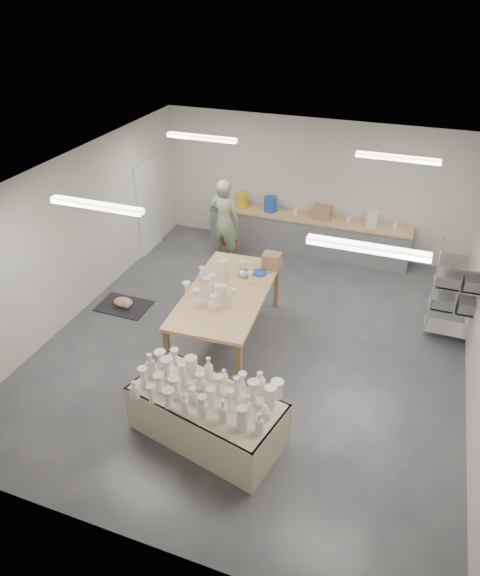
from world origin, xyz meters
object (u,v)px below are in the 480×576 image
at_px(work_table, 228,290).
at_px(drying_table, 207,413).
at_px(red_stool, 229,242).
at_px(potter, 224,221).

bearing_deg(work_table, drying_table, -79.71).
xyz_separation_m(drying_table, red_stool, (-1.67, 5.17, -0.11)).
relative_size(potter, red_stool, 4.78).
relative_size(drying_table, red_stool, 5.66).
relative_size(work_table, red_stool, 6.74).
relative_size(drying_table, potter, 1.18).
height_order(work_table, red_stool, work_table).
bearing_deg(red_stool, potter, -90.00).
height_order(work_table, potter, potter).
distance_m(work_table, red_stool, 3.19).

